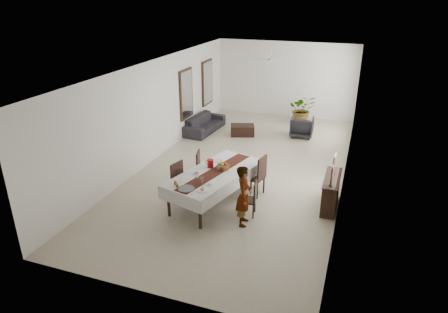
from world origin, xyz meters
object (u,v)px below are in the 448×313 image
at_px(dining_table_top, 215,173).
at_px(sofa, 205,124).
at_px(red_pitcher, 210,163).
at_px(sideboard_body, 331,193).
at_px(woman, 244,196).

xyz_separation_m(dining_table_top, sofa, (-2.39, 5.13, -0.49)).
relative_size(red_pitcher, sofa, 0.10).
bearing_deg(sofa, sideboard_body, -124.76).
distance_m(dining_table_top, red_pitcher, 0.36).
bearing_deg(sofa, woman, -145.02).
distance_m(red_pitcher, sideboard_body, 3.20).
relative_size(sideboard_body, sofa, 0.61).
height_order(red_pitcher, sideboard_body, red_pitcher).
height_order(woman, sideboard_body, woman).
relative_size(dining_table_top, sideboard_body, 2.00).
height_order(red_pitcher, woman, woman).
xyz_separation_m(sideboard_body, sofa, (-5.28, 4.41, -0.08)).
xyz_separation_m(red_pitcher, sofa, (-2.17, 4.90, -0.64)).
relative_size(dining_table_top, woman, 1.78).
bearing_deg(woman, sofa, 20.88).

